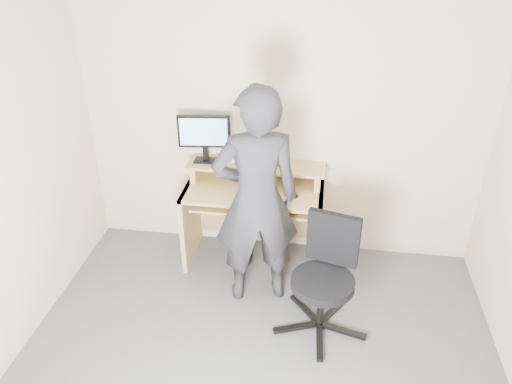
% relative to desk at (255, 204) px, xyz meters
% --- Properties ---
extents(back_wall, '(3.50, 0.02, 2.50)m').
position_rel_desk_xyz_m(back_wall, '(0.20, 0.22, 0.70)').
color(back_wall, beige).
rests_on(back_wall, ground).
extents(ceiling, '(3.50, 3.50, 0.02)m').
position_rel_desk_xyz_m(ceiling, '(0.20, -1.53, 1.95)').
color(ceiling, white).
rests_on(ceiling, back_wall).
extents(desk, '(1.20, 0.60, 0.91)m').
position_rel_desk_xyz_m(desk, '(0.00, 0.00, 0.00)').
color(desk, tan).
rests_on(desk, ground).
extents(monitor, '(0.45, 0.13, 0.43)m').
position_rel_desk_xyz_m(monitor, '(-0.45, 0.07, 0.62)').
color(monitor, black).
rests_on(monitor, desk).
extents(external_drive, '(0.08, 0.13, 0.20)m').
position_rel_desk_xyz_m(external_drive, '(-0.11, 0.11, 0.46)').
color(external_drive, black).
rests_on(external_drive, desk).
extents(travel_mug, '(0.09, 0.09, 0.18)m').
position_rel_desk_xyz_m(travel_mug, '(0.13, 0.06, 0.45)').
color(travel_mug, '#B2B3B7').
rests_on(travel_mug, desk).
extents(smartphone, '(0.09, 0.14, 0.01)m').
position_rel_desk_xyz_m(smartphone, '(0.24, 0.07, 0.37)').
color(smartphone, black).
rests_on(smartphone, desk).
extents(charger, '(0.05, 0.04, 0.03)m').
position_rel_desk_xyz_m(charger, '(-0.12, 0.00, 0.38)').
color(charger, black).
rests_on(charger, desk).
extents(headphones, '(0.16, 0.16, 0.06)m').
position_rel_desk_xyz_m(headphones, '(-0.27, 0.11, 0.37)').
color(headphones, silver).
rests_on(headphones, desk).
extents(keyboard, '(0.47, 0.21, 0.03)m').
position_rel_desk_xyz_m(keyboard, '(-0.04, -0.17, 0.12)').
color(keyboard, black).
rests_on(keyboard, desk).
extents(mouse, '(0.10, 0.06, 0.04)m').
position_rel_desk_xyz_m(mouse, '(0.34, -0.18, 0.22)').
color(mouse, black).
rests_on(mouse, desk).
extents(office_chair, '(0.72, 0.69, 0.90)m').
position_rel_desk_xyz_m(office_chair, '(0.65, -0.80, -0.06)').
color(office_chair, black).
rests_on(office_chair, ground).
extents(person, '(0.76, 0.60, 1.83)m').
position_rel_desk_xyz_m(person, '(0.09, -0.54, 0.37)').
color(person, black).
rests_on(person, ground).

